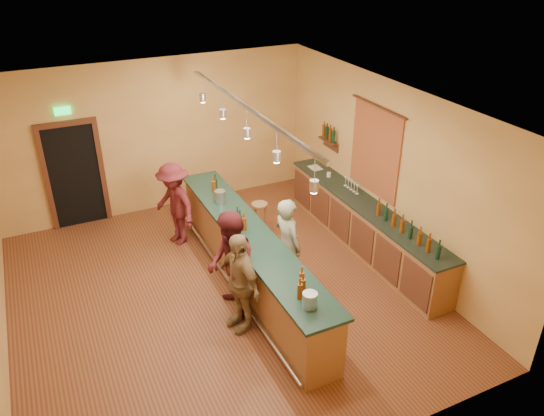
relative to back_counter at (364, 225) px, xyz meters
name	(u,v)px	position (x,y,z in m)	size (l,w,h in m)	color
floor	(220,293)	(-2.97, -0.18, -0.49)	(7.00, 7.00, 0.00)	maroon
ceiling	(209,108)	(-2.97, -0.18, 2.71)	(6.50, 7.00, 0.02)	silver
wall_back	(156,137)	(-2.97, 3.32, 1.11)	(6.50, 0.02, 3.20)	#B48243
wall_front	(334,357)	(-2.97, -3.68, 1.11)	(6.50, 0.02, 3.20)	#B48243
wall_right	(388,172)	(0.28, -0.18, 1.11)	(0.02, 7.00, 3.20)	#B48243
doorway	(74,173)	(-4.67, 3.30, 0.64)	(1.15, 0.09, 2.48)	black
tapestry	(375,151)	(0.26, 0.22, 1.36)	(0.03, 1.40, 1.60)	maroon
bottle_shelf	(329,135)	(0.20, 1.72, 1.18)	(0.17, 0.55, 0.54)	#4E2617
back_counter	(364,225)	(0.00, 0.00, 0.00)	(0.60, 4.55, 1.27)	brown
tasting_bar	(250,255)	(-2.40, -0.18, 0.12)	(0.73, 5.10, 1.38)	brown
pendant_track	(247,118)	(-2.40, -0.18, 2.50)	(0.11, 4.60, 0.50)	silver
bartender	(287,245)	(-1.85, -0.47, 0.34)	(0.60, 0.40, 1.66)	gray
customer_a	(231,267)	(-2.95, -0.75, 0.41)	(0.87, 0.68, 1.79)	#59191E
customer_b	(239,282)	(-2.95, -1.07, 0.33)	(0.95, 0.40, 1.63)	#997A51
customer_c	(175,204)	(-3.12, 1.73, 0.33)	(1.06, 0.61, 1.64)	#59191E
bar_stool	(260,210)	(-1.54, 1.35, 0.02)	(0.32, 0.32, 0.65)	olive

